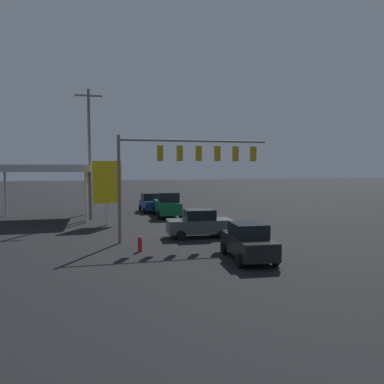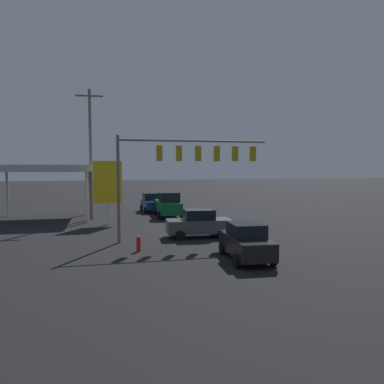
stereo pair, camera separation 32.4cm
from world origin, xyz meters
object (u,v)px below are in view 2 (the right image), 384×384
Objects in this scene: utility_pole at (90,152)px; fire_hydrant at (139,244)px; sedan_waiting at (246,242)px; sedan_far at (199,223)px; pickup_parked at (168,205)px; price_sign at (108,183)px; hatchback_crossing at (151,203)px; traffic_signal_assembly at (187,159)px.

fire_hydrant is (-3.01, 13.79, -5.71)m from utility_pole.
sedan_waiting is 1.00× the size of sedan_far.
fire_hydrant is at bearing -15.18° from pickup_parked.
price_sign is 9.43m from hatchback_crossing.
traffic_signal_assembly is 4.53m from sedan_far.
fire_hydrant is at bearing 37.99° from traffic_signal_assembly.
sedan_far is at bearing 1.90° from hatchback_crossing.
fire_hydrant is (-1.57, 10.40, -2.99)m from price_sign.
traffic_signal_assembly is 6.56m from fire_hydrant.
utility_pole reaches higher than sedan_waiting.
utility_pole is 8.69m from pickup_parked.
utility_pole is 19.61m from sedan_waiting.
traffic_signal_assembly is 11.92m from pickup_parked.
price_sign is at bearing -46.87° from sedan_far.
hatchback_crossing reaches higher than sedan_waiting.
utility_pole is 15.23m from fire_hydrant.
price_sign is 15.42m from sedan_waiting.
traffic_signal_assembly reaches higher than sedan_far.
sedan_far is at bearing -143.33° from fire_hydrant.
fire_hydrant is at bearing -12.85° from hatchback_crossing.
price_sign is (5.01, -7.71, -1.91)m from traffic_signal_assembly.
price_sign is 6.01× the size of fire_hydrant.
fire_hydrant is (5.31, -3.18, -0.51)m from sedan_waiting.
fire_hydrant is at bearing 39.66° from sedan_far.
hatchback_crossing is at bearing -88.38° from traffic_signal_assembly.
price_sign is (-1.44, 3.40, -2.73)m from utility_pole.
traffic_signal_assembly reaches higher than price_sign.
traffic_signal_assembly is 12.87m from utility_pole.
utility_pole is 2.21× the size of price_sign.
utility_pole is 13.88m from sedan_far.
traffic_signal_assembly is 0.85× the size of utility_pole.
fire_hydrant is (4.42, 3.29, -0.51)m from sedan_far.
traffic_signal_assembly is 2.22× the size of sedan_far.
traffic_signal_assembly is at bearing -159.03° from sedan_waiting.
sedan_waiting is at bearing 2.63° from hatchback_crossing.
utility_pole reaches higher than sedan_far.
sedan_waiting is at bearing 5.41° from pickup_parked.
sedan_far reaches higher than fire_hydrant.
traffic_signal_assembly reaches higher than hatchback_crossing.
traffic_signal_assembly is 7.56m from sedan_waiting.
pickup_parked is at bearing -85.10° from sedan_far.
sedan_waiting is (-6.88, 13.58, -2.47)m from price_sign.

